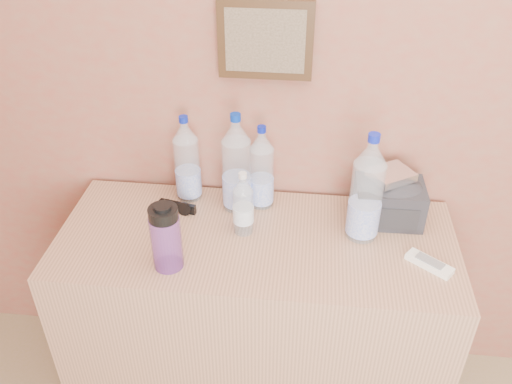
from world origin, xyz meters
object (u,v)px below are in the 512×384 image
Objects in this scene: pet_large_a at (237,168)px; sunglasses at (178,207)px; dresser at (256,323)px; toiletry_bag at (389,200)px; pet_large_c at (261,171)px; ac_remote at (429,264)px; pet_large_b at (187,163)px; nalgene_bottle at (166,237)px; foil_packet at (391,175)px; pet_large_d at (366,193)px; pet_small at (243,206)px.

pet_large_a reaches higher than sunglasses.
dresser is 0.67m from toiletry_bag.
ac_remote is (0.55, -0.27, -0.13)m from pet_large_c.
nalgene_bottle is at bearing -87.63° from pet_large_b.
pet_large_a is 2.75× the size of foil_packet.
foil_packet is (0.72, 0.05, 0.15)m from sunglasses.
dresser is at bearing -89.19° from pet_large_c.
pet_large_a is 0.45m from pet_large_d.
pet_large_c is at bearing 75.51° from pet_small.
pet_small is at bearing -104.49° from pet_large_c.
toiletry_bag is (0.52, -0.02, -0.08)m from pet_large_a.
pet_large_a is at bearing -12.78° from pet_large_b.
foil_packet is at bearing 16.11° from sunglasses.
pet_large_c is at bearing 55.07° from nalgene_bottle.
toiletry_bag is at bearing 24.73° from nalgene_bottle.
pet_small reaches higher than foil_packet.
pet_large_d is 0.14m from foil_packet.
pet_large_a is at bearing 179.97° from foil_packet.
pet_large_d is at bearing 3.46° from pet_small.
foil_packet is (0.43, 0.17, 0.58)m from dresser.
ac_remote is (0.82, -0.29, -0.13)m from pet_large_b.
sunglasses is at bearing 174.34° from pet_large_d.
toiletry_bag is at bearing -76.06° from foil_packet.
toiletry_bag is (0.09, 0.10, -0.09)m from pet_large_d.
sunglasses is at bearing -165.74° from pet_large_a.
pet_large_b reaches higher than foil_packet.
sunglasses is at bearing 160.54° from pet_small.
pet_large_c is 0.17m from pet_small.
pet_large_b is (-0.27, 0.21, 0.56)m from dresser.
pet_small is at bearing -176.54° from pet_large_d.
toiletry_bag reaches higher than ac_remote.
foil_packet is at bearing 152.07° from ac_remote.
nalgene_bottle is at bearing -160.00° from pet_large_d.
pet_small is 0.27m from sunglasses.
dresser is at bearing -150.80° from ac_remote.
nalgene_bottle is (-0.25, -0.16, 0.52)m from dresser.
dresser is at bearing -63.59° from pet_large_a.
pet_large_b is 2.45× the size of foil_packet.
pet_large_b is 0.29m from pet_small.
toiletry_bag is at bearing -4.59° from pet_large_b.
dresser is 3.49× the size of pet_large_d.
pet_large_d is at bearing -133.53° from toiletry_bag.
foil_packet is at bearing 16.14° from pet_small.
ac_remote is (0.59, -0.11, -0.09)m from pet_small.
pet_large_a is 0.70m from ac_remote.
toiletry_bag reaches higher than dresser.
dresser is 5.80× the size of toiletry_bag.
foil_packet is (0.48, 0.14, 0.07)m from pet_small.
pet_large_a is 2.48× the size of ac_remote.
pet_small is (0.04, -0.14, -0.06)m from pet_large_a.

